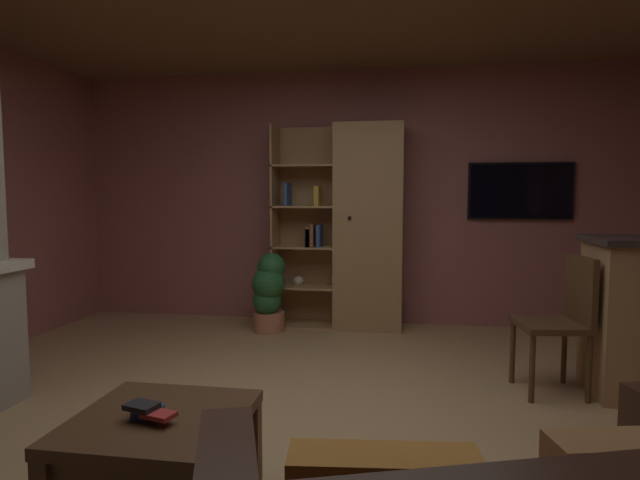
% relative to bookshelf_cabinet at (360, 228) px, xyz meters
% --- Properties ---
extents(floor, '(5.82, 5.42, 0.02)m').
position_rel_bookshelf_cabinet_xyz_m(floor, '(-0.06, -2.47, -1.01)').
color(floor, tan).
rests_on(floor, ground).
extents(wall_back, '(5.94, 0.06, 2.58)m').
position_rel_bookshelf_cabinet_xyz_m(wall_back, '(-0.06, 0.27, 0.29)').
color(wall_back, '#9E5B56').
rests_on(wall_back, ground).
extents(window_pane_back, '(0.57, 0.01, 0.72)m').
position_rel_bookshelf_cabinet_xyz_m(window_pane_back, '(-0.65, 0.24, 0.28)').
color(window_pane_back, white).
extents(bookshelf_cabinet, '(1.28, 0.41, 2.01)m').
position_rel_bookshelf_cabinet_xyz_m(bookshelf_cabinet, '(0.00, 0.00, 0.00)').
color(bookshelf_cabinet, '#A87F51').
rests_on(bookshelf_cabinet, ground).
extents(coffee_table, '(0.68, 0.69, 0.43)m').
position_rel_bookshelf_cabinet_xyz_m(coffee_table, '(-0.53, -3.25, -0.65)').
color(coffee_table, '#4C331E').
rests_on(coffee_table, ground).
extents(table_book_0, '(0.12, 0.12, 0.03)m').
position_rel_bookshelf_cabinet_xyz_m(table_book_0, '(-0.58, -3.26, -0.56)').
color(table_book_0, '#2D4C8C').
rests_on(table_book_0, coffee_table).
extents(table_book_1, '(0.14, 0.11, 0.02)m').
position_rel_bookshelf_cabinet_xyz_m(table_book_1, '(-0.49, -3.33, -0.53)').
color(table_book_1, '#B22D2D').
rests_on(table_book_1, coffee_table).
extents(table_book_2, '(0.14, 0.12, 0.02)m').
position_rel_bookshelf_cabinet_xyz_m(table_book_2, '(-0.58, -3.31, -0.51)').
color(table_book_2, black).
rests_on(table_book_2, coffee_table).
extents(dining_chair, '(0.48, 0.48, 0.92)m').
position_rel_bookshelf_cabinet_xyz_m(dining_chair, '(1.49, -1.54, -0.47)').
color(dining_chair, '#4C331E').
rests_on(dining_chair, ground).
extents(potted_floor_plant, '(0.32, 0.34, 0.77)m').
position_rel_bookshelf_cabinet_xyz_m(potted_floor_plant, '(-0.85, -0.31, -0.60)').
color(potted_floor_plant, '#B77051').
rests_on(potted_floor_plant, ground).
extents(wall_mounted_tv, '(0.98, 0.06, 0.55)m').
position_rel_bookshelf_cabinet_xyz_m(wall_mounted_tv, '(1.54, 0.21, 0.36)').
color(wall_mounted_tv, black).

